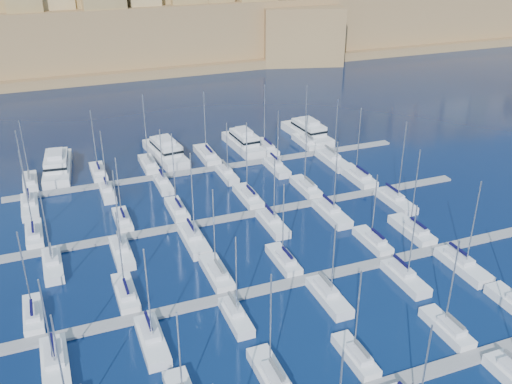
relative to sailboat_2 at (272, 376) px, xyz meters
name	(u,v)px	position (x,y,z in m)	size (l,w,h in m)	color
ground	(277,241)	(12.88, 28.56, -0.75)	(600.00, 600.00, 0.00)	black
pontoon_near	(395,382)	(12.88, -5.44, -0.55)	(84.00, 2.00, 0.40)	slate
pontoon_mid_near	(309,279)	(12.88, 16.56, -0.55)	(84.00, 2.00, 0.40)	slate
pontoon_mid_far	(254,213)	(12.88, 38.56, -0.55)	(84.00, 2.00, 0.40)	slate
pontoon_far	(216,168)	(12.88, 60.56, -0.55)	(84.00, 2.00, 0.40)	slate
sailboat_2	(272,376)	(0.00, 0.00, 0.00)	(2.73, 9.11, 14.40)	silver
sailboat_3	(356,356)	(10.54, -0.62, -0.02)	(2.36, 7.86, 12.71)	silver
sailboat_4	(447,328)	(23.89, -0.38, -0.01)	(2.50, 8.34, 13.58)	silver
sailboat_12	(34,315)	(-24.72, 21.57, -0.02)	(2.47, 8.24, 13.18)	silver
sailboat_13	(126,293)	(-12.66, 21.91, -0.01)	(2.68, 8.93, 13.47)	silver
sailboat_14	(217,273)	(0.56, 22.07, 0.00)	(2.77, 9.25, 14.32)	silver
sailboat_15	(284,260)	(11.13, 21.74, -0.01)	(2.58, 8.58, 13.50)	silver
sailboat_16	(373,241)	(26.76, 21.70, -0.02)	(2.55, 8.51, 12.45)	silver
sailboat_17	(412,230)	(34.74, 22.37, 0.01)	(2.96, 9.86, 15.17)	silver
sailboat_18	(56,366)	(-22.69, 10.60, 0.00)	(3.05, 10.16, 13.45)	silver
sailboat_19	(152,340)	(-11.37, 10.94, 0.00)	(2.84, 9.47, 14.44)	silver
sailboat_20	(236,316)	(-0.18, 11.66, -0.02)	(2.40, 7.99, 13.19)	silver
sailboat_21	(329,296)	(13.13, 11.08, -0.02)	(2.75, 9.18, 12.50)	silver
sailboat_22	(405,277)	(25.51, 11.14, -0.01)	(2.72, 9.07, 12.96)	silver
sailboat_23	(463,265)	(35.41, 10.66, 0.01)	(3.01, 10.05, 15.11)	silver
sailboat_24	(34,234)	(-23.82, 43.89, 0.01)	(2.66, 8.88, 15.56)	silver
sailboat_25	(123,220)	(-9.50, 43.57, -0.02)	(2.47, 8.24, 12.36)	silver
sailboat_26	(177,210)	(0.19, 43.86, 0.01)	(2.65, 8.82, 15.20)	silver
sailboat_27	(248,196)	(13.87, 44.26, 0.01)	(2.89, 9.64, 15.30)	silver
sailboat_28	(306,187)	(25.68, 44.08, 0.01)	(2.78, 9.27, 15.23)	silver
sailboat_29	(358,176)	(37.57, 44.80, 0.02)	(3.22, 10.74, 15.13)	silver
sailboat_30	(53,265)	(-21.60, 33.12, -0.01)	(2.73, 9.10, 13.60)	silver
sailboat_31	(122,252)	(-11.40, 33.05, 0.01)	(2.77, 9.24, 15.05)	silver
sailboat_32	(194,240)	(0.07, 32.57, 0.02)	(3.06, 10.21, 16.29)	silver
sailboat_33	(272,223)	(14.05, 33.06, -0.01)	(2.77, 9.22, 13.18)	silver
sailboat_34	(331,213)	(25.17, 32.70, 0.01)	(2.98, 9.95, 14.60)	silver
sailboat_35	(395,201)	(38.41, 32.72, 0.02)	(2.97, 9.91, 16.40)	silver
sailboat_36	(30,182)	(-23.79, 65.95, -0.01)	(2.71, 9.02, 13.53)	silver
sailboat_37	(98,172)	(-10.66, 66.00, 0.00)	(2.74, 9.12, 13.98)	silver
sailboat_38	(149,165)	(-0.20, 66.22, 0.02)	(2.87, 9.57, 16.04)	silver
sailboat_39	(207,155)	(12.75, 66.86, 0.02)	(3.26, 10.87, 15.13)	silver
sailboat_40	(265,148)	(26.39, 66.42, 0.02)	(2.99, 9.96, 15.42)	silver
sailboat_41	(306,142)	(36.54, 66.28, 0.00)	(2.91, 9.69, 14.35)	silver
sailboat_42	(30,206)	(-24.18, 54.85, 0.01)	(2.90, 9.65, 15.64)	silver
sailboat_43	(107,192)	(-10.33, 55.73, -0.01)	(2.36, 7.85, 13.42)	silver
sailboat_44	(163,184)	(0.37, 55.59, -0.02)	(2.44, 8.14, 12.41)	silver
sailboat_45	(227,174)	(13.49, 55.50, -0.03)	(2.50, 8.33, 12.09)	silver
sailboat_46	(276,167)	(24.24, 55.14, -0.01)	(2.72, 9.07, 13.41)	silver
sailboat_47	(333,160)	(37.07, 54.30, 0.02)	(3.23, 10.77, 14.74)	silver
motor_yacht_a	(57,166)	(-18.26, 70.27, 0.98)	(7.04, 17.57, 5.25)	silver
motor_yacht_b	(166,151)	(4.40, 70.16, 0.98)	(6.95, 17.34, 5.25)	silver
motor_yacht_c	(243,142)	(22.19, 69.33, 0.98)	(5.35, 15.36, 5.25)	silver
motor_yacht_d	(308,131)	(38.85, 70.29, 0.98)	(6.18, 17.42, 5.25)	silver
fortified_city	(116,14)	(12.69, 183.82, 13.99)	(460.00, 108.95, 59.52)	brown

